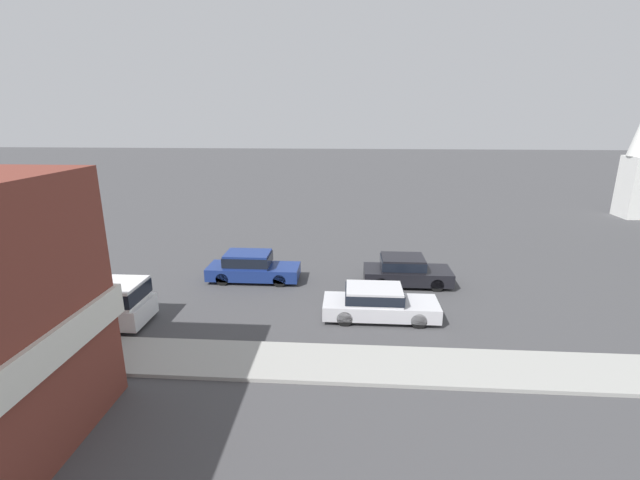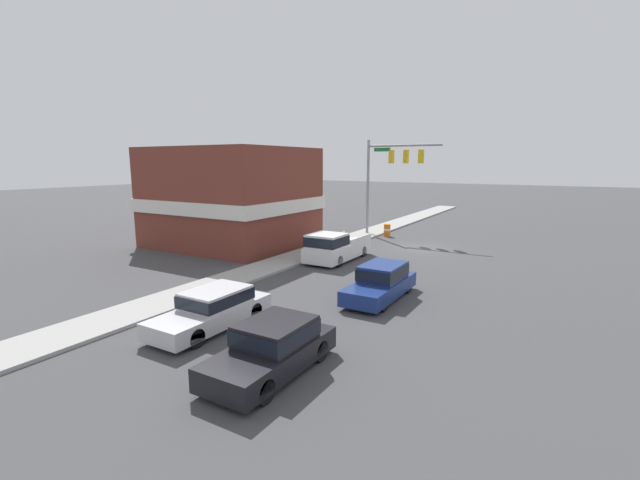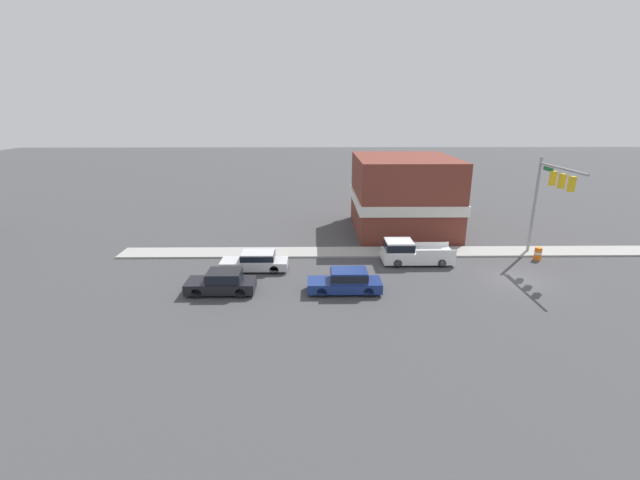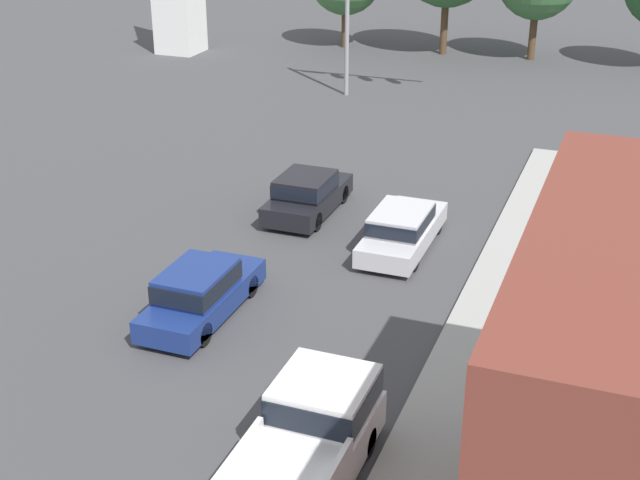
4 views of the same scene
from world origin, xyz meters
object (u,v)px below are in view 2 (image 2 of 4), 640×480
object	(u,v)px
car_oncoming	(213,308)
pickup_truck_parked	(334,247)
construction_barrel	(387,230)
car_lead	(381,281)
car_second_ahead	(273,346)

from	to	relation	value
car_oncoming	pickup_truck_parked	size ratio (longest dim) A/B	0.91
pickup_truck_parked	construction_barrel	xyz separation A→B (m)	(0.64, -10.22, -0.39)
car_lead	construction_barrel	bearing A→B (deg)	-69.01
car_lead	construction_barrel	distance (m)	16.66
car_oncoming	car_second_ahead	distance (m)	4.30
construction_barrel	car_second_ahead	bearing A→B (deg)	104.16
car_lead	car_second_ahead	size ratio (longest dim) A/B	1.08
car_lead	construction_barrel	xyz separation A→B (m)	(5.97, -15.55, -0.28)
car_second_ahead	car_lead	bearing A→B (deg)	-90.13
pickup_truck_parked	car_lead	bearing A→B (deg)	134.96
car_second_ahead	construction_barrel	bearing A→B (deg)	-75.84
car_oncoming	construction_barrel	distance (m)	22.01
car_lead	pickup_truck_parked	xyz separation A→B (m)	(5.33, -5.33, 0.11)
car_oncoming	car_lead	bearing A→B (deg)	57.94
car_oncoming	construction_barrel	bearing A→B (deg)	95.15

